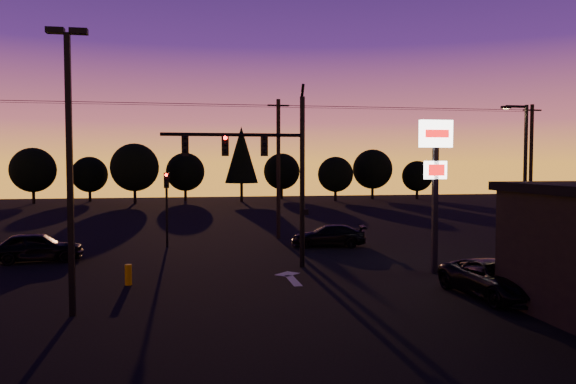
# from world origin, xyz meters

# --- Properties ---
(ground) EXTENTS (120.00, 120.00, 0.00)m
(ground) POSITION_xyz_m (0.00, 0.00, 0.00)
(ground) COLOR black
(ground) RESTS_ON ground
(lane_arrow) EXTENTS (1.20, 3.10, 0.01)m
(lane_arrow) POSITION_xyz_m (0.50, 1.67, 0.01)
(lane_arrow) COLOR beige
(lane_arrow) RESTS_ON ground
(traffic_signal_mast) EXTENTS (6.79, 0.52, 8.58)m
(traffic_signal_mast) POSITION_xyz_m (-0.10, 3.99, 4.94)
(traffic_signal_mast) COLOR black
(traffic_signal_mast) RESTS_ON ground
(secondary_signal) EXTENTS (0.30, 0.31, 4.35)m
(secondary_signal) POSITION_xyz_m (-5.00, 11.49, 2.86)
(secondary_signal) COLOR black
(secondary_signal) RESTS_ON ground
(parking_lot_light) EXTENTS (1.25, 0.30, 9.14)m
(parking_lot_light) POSITION_xyz_m (-7.50, -3.00, 5.27)
(parking_lot_light) COLOR black
(parking_lot_light) RESTS_ON ground
(pylon_sign) EXTENTS (1.50, 0.28, 6.80)m
(pylon_sign) POSITION_xyz_m (7.00, 1.50, 4.91)
(pylon_sign) COLOR black
(pylon_sign) RESTS_ON ground
(streetlight) EXTENTS (1.55, 0.35, 8.00)m
(streetlight) POSITION_xyz_m (13.91, 5.50, 4.42)
(streetlight) COLOR black
(streetlight) RESTS_ON ground
(utility_pole_1) EXTENTS (1.40, 0.26, 9.00)m
(utility_pole_1) POSITION_xyz_m (2.00, 14.00, 4.59)
(utility_pole_1) COLOR black
(utility_pole_1) RESTS_ON ground
(utility_pole_2) EXTENTS (1.40, 0.26, 9.00)m
(utility_pole_2) POSITION_xyz_m (20.00, 14.00, 4.59)
(utility_pole_2) COLOR black
(utility_pole_2) RESTS_ON ground
(power_wires) EXTENTS (36.00, 1.22, 0.07)m
(power_wires) POSITION_xyz_m (2.00, 14.00, 8.57)
(power_wires) COLOR black
(power_wires) RESTS_ON ground
(bollard) EXTENTS (0.28, 0.28, 0.83)m
(bollard) POSITION_xyz_m (-6.19, 1.36, 0.42)
(bollard) COLOR #BC8900
(bollard) RESTS_ON ground
(tree_0) EXTENTS (5.36, 5.36, 6.74)m
(tree_0) POSITION_xyz_m (-22.00, 50.00, 4.06)
(tree_0) COLOR black
(tree_0) RESTS_ON ground
(tree_1) EXTENTS (4.54, 4.54, 5.71)m
(tree_1) POSITION_xyz_m (-16.00, 53.00, 3.43)
(tree_1) COLOR black
(tree_1) RESTS_ON ground
(tree_2) EXTENTS (5.77, 5.78, 7.26)m
(tree_2) POSITION_xyz_m (-10.00, 48.00, 4.37)
(tree_2) COLOR black
(tree_2) RESTS_ON ground
(tree_3) EXTENTS (4.95, 4.95, 6.22)m
(tree_3) POSITION_xyz_m (-4.00, 52.00, 3.75)
(tree_3) COLOR black
(tree_3) RESTS_ON ground
(tree_4) EXTENTS (4.18, 4.18, 9.50)m
(tree_4) POSITION_xyz_m (3.00, 49.00, 5.93)
(tree_4) COLOR black
(tree_4) RESTS_ON ground
(tree_5) EXTENTS (4.95, 4.95, 6.22)m
(tree_5) POSITION_xyz_m (9.00, 54.00, 3.75)
(tree_5) COLOR black
(tree_5) RESTS_ON ground
(tree_6) EXTENTS (4.54, 4.54, 5.71)m
(tree_6) POSITION_xyz_m (15.00, 48.00, 3.43)
(tree_6) COLOR black
(tree_6) RESTS_ON ground
(tree_7) EXTENTS (5.36, 5.36, 6.74)m
(tree_7) POSITION_xyz_m (21.00, 51.00, 4.06)
(tree_7) COLOR black
(tree_7) RESTS_ON ground
(tree_8) EXTENTS (4.12, 4.12, 5.19)m
(tree_8) POSITION_xyz_m (27.00, 50.00, 3.12)
(tree_8) COLOR black
(tree_8) RESTS_ON ground
(car_left) EXTENTS (4.51, 2.17, 1.49)m
(car_left) POSITION_xyz_m (-11.20, 7.70, 0.74)
(car_left) COLOR black
(car_left) RESTS_ON ground
(car_right) EXTENTS (4.60, 2.42, 1.27)m
(car_right) POSITION_xyz_m (4.34, 10.08, 0.64)
(car_right) COLOR black
(car_right) RESTS_ON ground
(suv_parked) EXTENTS (2.65, 5.02, 1.35)m
(suv_parked) POSITION_xyz_m (7.20, -3.21, 0.67)
(suv_parked) COLOR black
(suv_parked) RESTS_ON ground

